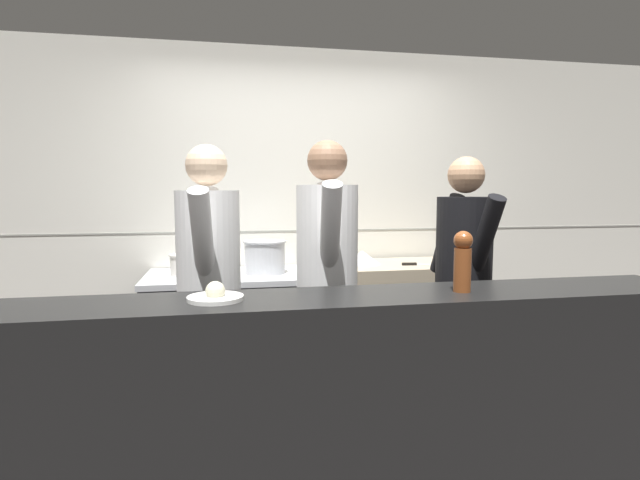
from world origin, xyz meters
The scene contains 14 objects.
ground_plane centered at (0.00, 0.00, 0.00)m, with size 14.00×14.00×0.00m, color #383333.
wall_back_tiled centered at (0.00, 1.58, 1.30)m, with size 8.00×0.06×2.60m.
oven_range centered at (-0.60, 1.18, 0.44)m, with size 1.16×0.71×0.87m.
prep_counter centered at (0.62, 1.18, 0.45)m, with size 1.18×0.65×0.91m.
pass_counter centered at (0.02, -0.34, 0.50)m, with size 3.19×0.45×1.01m.
stock_pot centered at (-0.88, 1.21, 0.95)m, with size 0.25×0.25×0.15m.
sauce_pot centered at (-0.33, 1.15, 1.00)m, with size 0.31×0.31×0.24m.
mixing_bowl_steel centered at (0.42, 1.20, 0.97)m, with size 0.28×0.28×0.10m.
chefs_knife centered at (0.85, 1.06, 0.92)m, with size 0.39×0.07×0.02m.
plated_dish_main centered at (-0.66, -0.32, 1.03)m, with size 0.24×0.24×0.08m.
pepper_mill centered at (0.45, -0.36, 1.16)m, with size 0.09×0.09×0.28m.
chef_head_cook centered at (-0.71, 0.37, 0.96)m, with size 0.39×0.76×1.73m.
chef_sous centered at (-0.03, 0.39, 0.98)m, with size 0.40×0.77×1.77m.
chef_line centered at (0.83, 0.37, 0.94)m, with size 0.37×0.74×1.68m.
Camera 1 is at (-0.62, -2.46, 1.48)m, focal length 28.00 mm.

